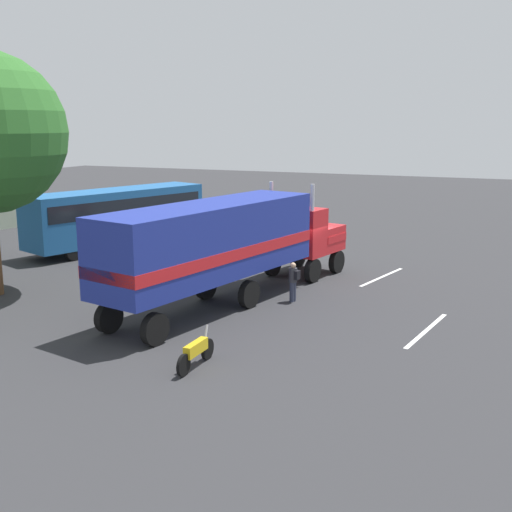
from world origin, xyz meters
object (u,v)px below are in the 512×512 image
person_bystander (293,280)px  parked_bus (118,213)px  motorcycle (196,352)px  semi_truck (228,241)px

person_bystander → parked_bus: size_ratio=0.14×
person_bystander → parked_bus: (6.61, 13.22, 1.17)m
motorcycle → person_bystander: bearing=-1.6°
semi_truck → person_bystander: (1.17, -2.35, -1.63)m
parked_bus → motorcycle: bearing=-137.9°
semi_truck → motorcycle: size_ratio=6.81×
parked_bus → semi_truck: bearing=-125.6°
person_bystander → parked_bus: bearing=63.4°
semi_truck → motorcycle: (-6.62, -2.13, -2.04)m
semi_truck → motorcycle: bearing=-162.1°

